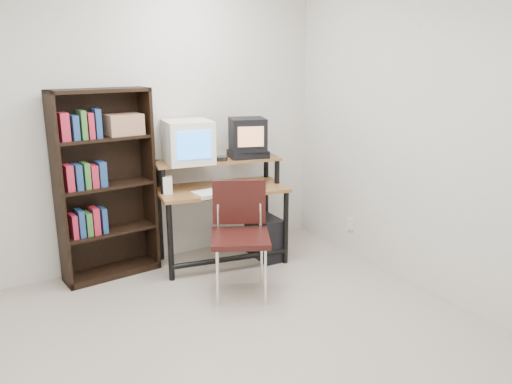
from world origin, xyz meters
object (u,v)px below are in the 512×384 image
crt_monitor (188,142)px  pc_tower (264,236)px  computer_desk (221,192)px  school_chair (240,226)px  bookshelf (105,182)px  crt_tv (248,134)px

crt_monitor → pc_tower: 1.19m
crt_monitor → computer_desk: bearing=-19.0°
crt_monitor → pc_tower: size_ratio=1.03×
pc_tower → school_chair: bearing=-134.8°
bookshelf → computer_desk: bearing=-18.9°
pc_tower → bookshelf: bearing=166.9°
pc_tower → school_chair: 0.86m
crt_monitor → school_chair: bearing=-75.1°
computer_desk → crt_monitor: crt_monitor is taller
bookshelf → crt_monitor: bearing=-13.7°
crt_monitor → bookshelf: (-0.75, 0.10, -0.31)m
crt_monitor → school_chair: (0.10, -0.79, -0.59)m
school_chair → bookshelf: bearing=159.8°
computer_desk → crt_tv: bearing=16.6°
computer_desk → school_chair: (-0.16, -0.66, -0.11)m
computer_desk → crt_monitor: size_ratio=2.70×
pc_tower → crt_monitor: bearing=159.9°
crt_monitor → crt_tv: size_ratio=1.15×
crt_monitor → school_chair: 0.99m
school_chair → bookshelf: (-0.85, 0.90, 0.28)m
crt_tv → computer_desk: bearing=-154.6°
pc_tower → computer_desk: bearing=163.7°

